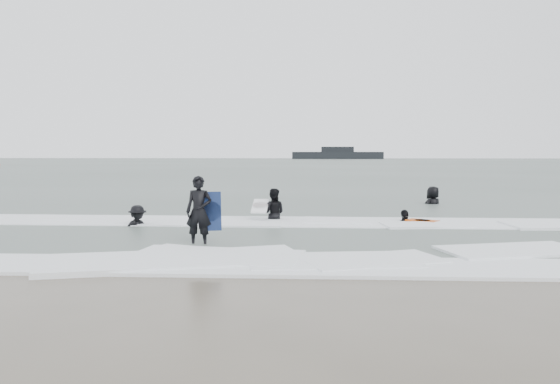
# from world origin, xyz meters

# --- Properties ---
(ground) EXTENTS (320.00, 320.00, 0.00)m
(ground) POSITION_xyz_m (0.00, 0.00, 0.00)
(ground) COLOR brown
(ground) RESTS_ON ground
(sea) EXTENTS (320.00, 320.00, 0.00)m
(sea) POSITION_xyz_m (0.00, 80.00, 0.06)
(sea) COLOR #47544C
(sea) RESTS_ON ground
(surfer_centre) EXTENTS (0.65, 0.43, 1.75)m
(surfer_centre) POSITION_xyz_m (-1.77, 1.77, 0.00)
(surfer_centre) COLOR black
(surfer_centre) RESTS_ON ground
(surfer_wading) EXTENTS (0.84, 0.67, 1.65)m
(surfer_wading) POSITION_xyz_m (-0.33, 6.52, 0.00)
(surfer_wading) COLOR black
(surfer_wading) RESTS_ON ground
(surfer_breaker) EXTENTS (1.11, 1.10, 1.54)m
(surfer_breaker) POSITION_xyz_m (-4.33, 4.83, 0.00)
(surfer_breaker) COLOR black
(surfer_breaker) RESTS_ON ground
(surfer_right_near) EXTENTS (1.01, 0.78, 1.59)m
(surfer_right_near) POSITION_xyz_m (3.96, 6.43, 0.00)
(surfer_right_near) COLOR black
(surfer_right_near) RESTS_ON ground
(surfer_right_far) EXTENTS (1.13, 1.11, 1.96)m
(surfer_right_far) POSITION_xyz_m (6.12, 12.53, 0.00)
(surfer_right_far) COLOR black
(surfer_right_far) RESTS_ON ground
(surf_foam) EXTENTS (30.03, 9.06, 0.09)m
(surf_foam) POSITION_xyz_m (0.00, 3.70, 0.04)
(surf_foam) COLOR white
(surf_foam) RESTS_ON ground
(bodyboards) EXTENTS (6.73, 4.94, 1.25)m
(bodyboards) POSITION_xyz_m (0.78, 4.81, 0.50)
(bodyboards) COLOR #0E1B42
(bodyboards) RESTS_ON ground
(vessel_horizon) EXTENTS (25.81, 4.61, 3.50)m
(vessel_horizon) POSITION_xyz_m (7.09, 146.13, 1.31)
(vessel_horizon) COLOR black
(vessel_horizon) RESTS_ON ground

